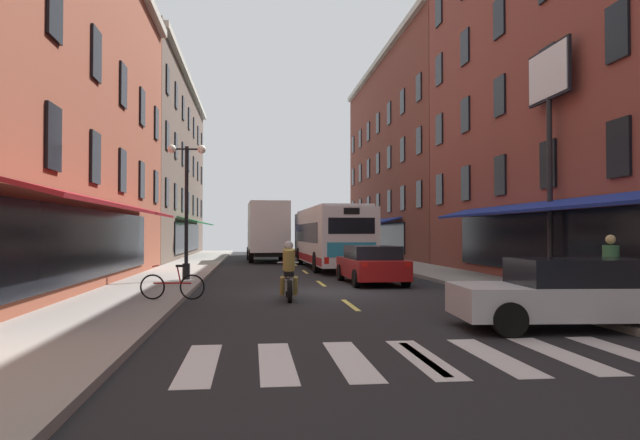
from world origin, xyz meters
TOP-DOWN VIEW (x-y plane):
  - ground_plane at (0.00, 0.00)m, footprint 34.80×80.00m
  - lane_centre_dashes at (0.00, -0.25)m, footprint 0.14×73.90m
  - crosswalk_near at (0.00, -10.00)m, footprint 7.10×2.80m
  - sidewalk_left at (-5.90, 0.00)m, footprint 3.00×80.00m
  - sidewalk_right at (5.90, 0.00)m, footprint 3.00×80.00m
  - storefront_row_right at (11.38, 2.09)m, footprint 9.44×79.90m
  - billboard_sign at (7.05, -0.68)m, footprint 0.40×2.59m
  - transit_bus at (1.55, 12.13)m, footprint 2.90×11.81m
  - box_truck at (-1.57, 19.53)m, footprint 2.69×7.12m
  - sedan_near at (3.71, -7.74)m, footprint 4.61×2.27m
  - sedan_mid at (1.84, 2.67)m, footprint 2.06×4.51m
  - motorcycle_rider at (-1.52, -2.11)m, footprint 0.62×2.07m
  - bicycle_near at (-4.62, -2.96)m, footprint 1.70×0.48m
  - pedestrian_mid at (5.68, -5.98)m, footprint 0.36×0.36m
  - street_lamp_twin at (-5.00, 3.69)m, footprint 1.42×0.32m

SIDE VIEW (x-z plane):
  - ground_plane at x=0.00m, z-range -0.10..0.00m
  - lane_centre_dashes at x=0.00m, z-range 0.00..0.01m
  - crosswalk_near at x=0.00m, z-range 0.00..0.01m
  - sidewalk_left at x=-5.90m, z-range 0.00..0.14m
  - sidewalk_right at x=5.90m, z-range 0.00..0.14m
  - bicycle_near at x=-4.62m, z-range 0.05..0.96m
  - sedan_near at x=3.71m, z-range 0.01..1.39m
  - motorcycle_rider at x=-1.52m, z-range -0.12..1.54m
  - sedan_mid at x=1.84m, z-range 0.01..1.42m
  - pedestrian_mid at x=5.68m, z-range 0.16..1.87m
  - transit_bus at x=1.55m, z-range 0.08..3.27m
  - box_truck at x=-1.57m, z-range 0.07..3.90m
  - street_lamp_twin at x=-5.00m, z-range 0.42..5.47m
  - billboard_sign at x=7.05m, z-range 2.14..9.95m
  - storefront_row_right at x=11.38m, z-range -0.82..16.04m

